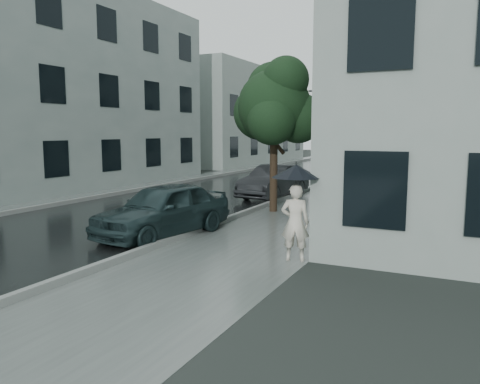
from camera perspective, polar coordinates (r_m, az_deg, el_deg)
The scene contains 14 objects.
ground at distance 9.51m, azimuth -6.16°, elevation -9.27°, with size 120.00×120.00×0.00m, color black.
sidewalk at distance 20.44m, azimuth 12.46°, elevation -0.42°, with size 3.50×60.00×0.01m, color slate.
kerb_near at distance 20.91m, azimuth 7.59°, elevation 0.06°, with size 0.15×60.00×0.15m, color slate.
asphalt_road at distance 22.24m, azimuth -1.01°, elevation 0.37°, with size 6.85×60.00×0.00m, color black.
kerb_far at distance 24.00m, azimuth -8.50°, elevation 0.99°, with size 0.15×60.00×0.15m, color slate.
sidewalk_far at distance 24.54m, azimuth -10.29°, elevation 0.92°, with size 1.70×60.00×0.01m, color #4C5451.
building_far_a at distance 24.44m, azimuth -24.58°, elevation 11.50°, with size 7.02×20.00×9.50m.
building_far_b at distance 42.09m, azimuth -0.62°, elevation 9.14°, with size 7.02×18.00×8.00m.
pedestrian at distance 9.89m, azimuth 6.73°, elevation -3.71°, with size 0.60×0.39×1.63m, color beige.
umbrella at distance 9.75m, azimuth 6.85°, elevation 2.54°, with size 1.04×1.04×1.16m.
street_tree at distance 15.95m, azimuth 4.32°, elevation 10.45°, with size 3.19×2.90×5.14m.
lamp_post at distance 22.27m, azimuth 8.90°, elevation 7.25°, with size 0.84×0.36×4.69m.
car_near at distance 12.40m, azimuth -9.32°, elevation -2.08°, with size 1.64×4.08×1.39m, color #1C2E2F.
car_far at distance 19.33m, azimuth 4.16°, elevation 1.30°, with size 1.42×4.06×1.34m, color black.
Camera 1 is at (4.83, -7.73, 2.72)m, focal length 35.00 mm.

